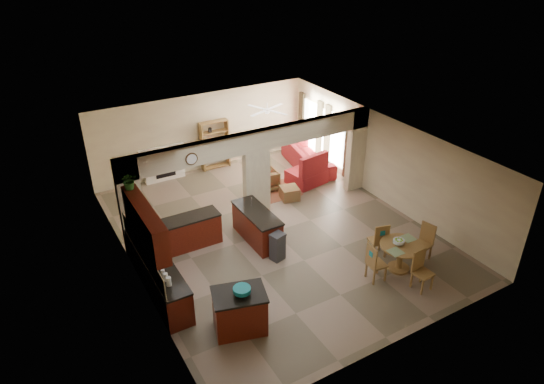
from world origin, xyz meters
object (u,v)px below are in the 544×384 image
dining_table (401,253)px  sofa (308,157)px  armchair (266,180)px  kitchen_island (240,311)px

dining_table → sofa: size_ratio=0.40×
sofa → armchair: sofa is taller
kitchen_island → sofa: size_ratio=0.48×
kitchen_island → dining_table: (4.51, -0.15, 0.00)m
sofa → kitchen_island: bearing=146.8°
kitchen_island → sofa: 8.51m
armchair → kitchen_island: bearing=60.6°
kitchen_island → sofa: (5.89, 6.14, -0.10)m
kitchen_island → dining_table: bearing=14.0°
kitchen_island → armchair: (3.70, 5.40, -0.15)m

